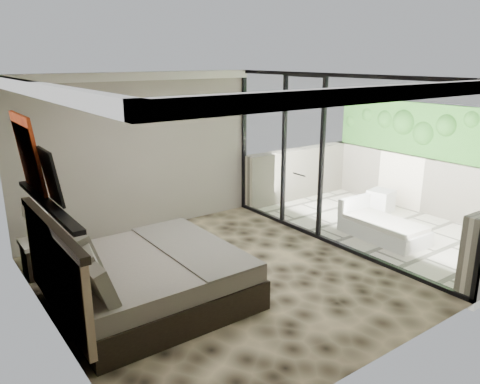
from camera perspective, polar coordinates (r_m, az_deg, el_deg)
floor at (r=6.78m, az=-2.40°, el=-10.52°), size 5.00×5.00×0.00m
ceiling at (r=6.06m, az=-2.72°, el=13.77°), size 4.50×5.00×0.02m
back_wall at (r=8.41m, az=-12.02°, el=4.54°), size 4.50×0.02×2.80m
left_wall at (r=5.43m, az=-22.67°, el=-2.72°), size 0.02×5.00×2.80m
glass_wall at (r=7.71m, az=11.53°, el=3.54°), size 0.08×5.00×2.80m
terrace_slab at (r=9.24m, az=17.36°, el=-4.23°), size 3.00×5.00×0.12m
parapet_far at (r=10.15m, az=22.24°, el=0.71°), size 0.30×5.00×1.10m
foliage_hedge at (r=9.94m, az=22.91°, el=6.83°), size 0.36×4.60×1.10m
picture_ledge at (r=5.50m, az=-22.44°, el=-1.35°), size 0.12×2.20×0.05m
bed at (r=6.11m, az=-11.82°, el=-10.15°), size 2.28×2.21×1.26m
nightstand at (r=7.40m, az=-23.04°, el=-7.32°), size 0.52×0.52×0.51m
table_lamp at (r=7.19m, az=-23.70°, el=-2.54°), size 0.33×0.33×0.60m
abstract_canvas at (r=5.94m, az=-24.45°, el=4.38°), size 0.13×0.90×0.90m
framed_print at (r=5.32m, az=-22.07°, el=1.75°), size 0.11×0.50×0.60m
ottoman at (r=9.95m, az=16.77°, el=-1.03°), size 0.52×0.52×0.44m
lounger at (r=8.53m, az=16.82°, el=-4.16°), size 0.79×1.51×0.58m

